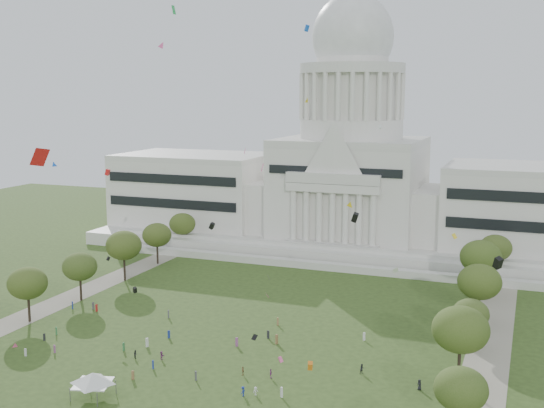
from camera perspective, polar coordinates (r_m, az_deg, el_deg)
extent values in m
plane|color=#31461A|center=(119.14, -8.07, -14.81)|extent=(400.00, 400.00, 0.00)
cube|color=beige|center=(221.36, 6.53, -2.90)|extent=(160.00, 60.00, 4.00)
cube|color=beige|center=(190.65, 4.01, -5.16)|extent=(130.00, 3.00, 2.00)
cube|color=beige|center=(197.73, 4.70, -4.19)|extent=(140.00, 3.00, 5.00)
cube|color=silver|center=(237.66, -6.41, 1.13)|extent=(50.00, 34.00, 22.00)
cube|color=silver|center=(211.32, 21.11, -0.46)|extent=(50.00, 34.00, 22.00)
cube|color=silver|center=(224.84, -0.29, -0.05)|extent=(12.00, 26.00, 16.00)
cube|color=silver|center=(211.54, 13.47, -0.90)|extent=(12.00, 26.00, 16.00)
cube|color=silver|center=(217.61, 6.54, 1.17)|extent=(44.00, 38.00, 28.00)
cube|color=silver|center=(198.04, 5.10, 1.33)|extent=(28.00, 3.00, 2.40)
cube|color=black|center=(222.42, -8.46, 1.05)|extent=(46.00, 0.40, 11.00)
cube|color=black|center=(194.02, 21.13, -0.68)|extent=(46.00, 0.40, 11.00)
cylinder|color=silver|center=(215.75, 6.64, 6.28)|extent=(32.00, 32.00, 6.00)
cylinder|color=silver|center=(215.47, 6.69, 8.94)|extent=(28.00, 28.00, 14.00)
cylinder|color=beige|center=(215.60, 6.73, 11.19)|extent=(32.40, 32.40, 3.00)
cylinder|color=silver|center=(215.86, 6.76, 12.65)|extent=(22.00, 22.00, 8.00)
ellipsoid|color=silver|center=(216.14, 6.78, 13.71)|extent=(25.00, 25.00, 26.20)
cube|color=gray|center=(168.04, -17.55, -7.92)|extent=(8.00, 160.00, 0.04)
cube|color=gray|center=(133.84, 17.54, -12.38)|extent=(8.00, 160.00, 0.04)
ellipsoid|color=#364F1A|center=(101.72, 15.53, -14.70)|extent=(7.58, 7.58, 6.20)
cylinder|color=black|center=(156.15, -19.66, -8.30)|extent=(0.56, 0.56, 5.47)
ellipsoid|color=#394D19|center=(154.56, -19.78, -6.25)|extent=(8.42, 8.42, 6.89)
cylinder|color=black|center=(121.28, 15.37, -13.02)|extent=(0.56, 0.56, 6.20)
ellipsoid|color=#375019|center=(118.98, 15.50, -10.09)|extent=(9.55, 9.55, 7.82)
cylinder|color=black|center=(167.93, -15.70, -6.91)|extent=(0.56, 0.56, 5.27)
ellipsoid|color=#33481A|center=(166.49, -15.79, -5.06)|extent=(8.12, 8.12, 6.65)
cylinder|color=black|center=(137.45, 16.19, -10.73)|extent=(0.56, 0.56, 4.56)
ellipsoid|color=#374B1C|center=(135.91, 16.28, -8.81)|extent=(7.01, 7.01, 5.74)
cylinder|color=black|center=(182.39, -12.23, -5.36)|extent=(0.56, 0.56, 6.03)
ellipsoid|color=#394A18|center=(180.90, -12.30, -3.40)|extent=(9.29, 9.29, 7.60)
cylinder|color=black|center=(151.93, 16.86, -8.55)|extent=(0.56, 0.56, 5.97)
ellipsoid|color=#374E17|center=(150.16, 16.98, -6.25)|extent=(9.19, 9.19, 7.52)
cylinder|color=black|center=(198.32, -9.56, -4.19)|extent=(0.56, 0.56, 5.41)
ellipsoid|color=#374616|center=(197.08, -9.61, -2.57)|extent=(8.33, 8.33, 6.81)
cylinder|color=black|center=(171.25, 16.96, -6.46)|extent=(0.56, 0.56, 6.37)
ellipsoid|color=#344E16|center=(169.59, 17.07, -4.26)|extent=(9.82, 9.82, 8.03)
cylinder|color=black|center=(214.48, -7.48, -3.13)|extent=(0.56, 0.56, 5.32)
ellipsoid|color=#344614|center=(213.34, -7.51, -1.65)|extent=(8.19, 8.19, 6.70)
cylinder|color=black|center=(188.57, 18.11, -5.22)|extent=(0.56, 0.56, 5.47)
ellipsoid|color=#364819|center=(187.25, 18.20, -3.51)|extent=(8.42, 8.42, 6.89)
cylinder|color=#4C4C4C|center=(116.61, -16.55, -15.05)|extent=(0.12, 0.12, 2.29)
cylinder|color=#4C4C4C|center=(113.76, -14.42, -15.59)|extent=(0.12, 0.12, 2.29)
cylinder|color=#4C4C4C|center=(120.33, -15.02, -14.20)|extent=(0.12, 0.12, 2.29)
cylinder|color=#4C4C4C|center=(117.57, -12.93, -14.69)|extent=(0.12, 0.12, 2.29)
cube|color=white|center=(116.54, -14.75, -14.32)|extent=(6.83, 6.83, 0.18)
pyramid|color=white|center=(116.15, -14.77, -13.87)|extent=(9.56, 9.56, 1.83)
imported|color=#26262B|center=(118.71, 12.23, -14.56)|extent=(1.03, 0.98, 1.78)
imported|color=#26262B|center=(123.20, 7.55, -13.51)|extent=(0.99, 1.00, 1.79)
imported|color=navy|center=(114.11, -2.45, -15.39)|extent=(0.64, 1.12, 1.67)
imported|color=olive|center=(121.74, -2.45, -13.77)|extent=(0.83, 1.06, 1.60)
imported|color=#994C8C|center=(129.73, -9.22, -12.39)|extent=(1.58, 1.33, 1.62)
imported|color=#26262B|center=(131.19, -11.35, -12.21)|extent=(0.89, 0.83, 1.56)
imported|color=silver|center=(114.41, -1.38, -15.38)|extent=(0.92, 1.04, 1.44)
imported|color=#994C8C|center=(120.51, -0.10, -14.00)|extent=(0.79, 1.06, 1.62)
cube|color=#4C4C51|center=(120.29, -6.39, -14.10)|extent=(0.49, 0.52, 1.67)
cube|color=silver|center=(138.41, 7.71, -10.93)|extent=(0.51, 0.49, 1.66)
cube|color=#26262B|center=(144.40, -18.51, -10.52)|extent=(0.33, 0.43, 1.45)
cube|color=#4C4C51|center=(161.02, -14.73, -8.24)|extent=(0.36, 0.49, 1.67)
cube|color=#4C4C51|center=(151.77, -8.66, -9.09)|extent=(0.49, 0.55, 1.78)
cube|color=navy|center=(162.63, -16.36, -8.12)|extent=(0.51, 0.53, 1.73)
cube|color=navy|center=(126.01, -9.93, -13.09)|extent=(0.41, 0.48, 1.55)
cube|color=#26262B|center=(138.31, -0.32, -10.87)|extent=(0.50, 0.41, 1.62)
cube|color=olive|center=(135.40, 0.39, -11.25)|extent=(0.44, 0.57, 1.91)
cube|color=silver|center=(113.66, 0.80, -15.48)|extent=(0.52, 0.51, 1.69)
cube|color=navy|center=(140.03, -8.63, -10.73)|extent=(0.41, 0.49, 1.57)
cube|color=#994C8C|center=(137.46, -17.73, -11.48)|extent=(0.47, 0.42, 1.52)
cube|color=olive|center=(122.27, -11.57, -13.85)|extent=(0.46, 0.33, 1.60)
cube|color=silver|center=(136.13, -10.41, -11.33)|extent=(0.42, 0.54, 1.78)
cube|color=#994C8C|center=(134.47, -2.97, -11.45)|extent=(0.52, 0.54, 1.74)
cube|color=olive|center=(145.55, 0.48, -9.81)|extent=(0.48, 0.53, 1.70)
cube|color=#33723F|center=(135.14, -12.31, -11.58)|extent=(0.34, 0.47, 1.61)
cube|color=silver|center=(137.60, -19.93, -11.58)|extent=(0.44, 0.32, 1.49)
cube|color=#33723F|center=(146.95, -17.60, -10.09)|extent=(0.49, 0.49, 1.61)
cube|color=#B21E1E|center=(159.35, -14.47, -8.42)|extent=(0.33, 0.47, 1.64)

